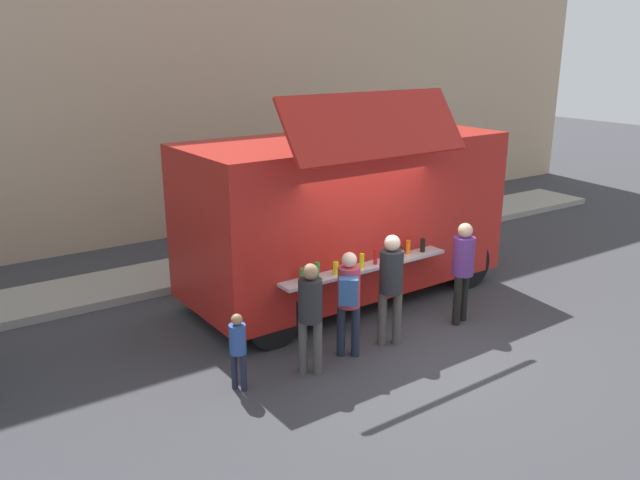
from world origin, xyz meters
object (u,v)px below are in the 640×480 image
customer_rear_waiting (310,309)px  food_truck_main (346,212)px  customer_mid_with_backpack (349,295)px  child_near_queue (238,345)px  customer_extra_browsing (463,264)px  customer_front_ordering (391,280)px  trash_bin (426,210)px

customer_rear_waiting → food_truck_main: bearing=0.1°
customer_mid_with_backpack → child_near_queue: size_ratio=1.48×
customer_extra_browsing → customer_mid_with_backpack: bearing=73.2°
food_truck_main → customer_front_ordering: bearing=-108.7°
customer_front_ordering → child_near_queue: size_ratio=1.61×
trash_bin → customer_front_ordering: (-4.78, -4.32, 0.53)m
customer_front_ordering → customer_rear_waiting: bearing=122.7°
customer_mid_with_backpack → customer_rear_waiting: (-0.72, -0.09, -0.02)m
customer_front_ordering → child_near_queue: customer_front_ordering is taller
food_truck_main → customer_extra_browsing: 2.29m
customer_mid_with_backpack → child_near_queue: bearing=125.5°
food_truck_main → customer_rear_waiting: bearing=-137.0°
customer_front_ordering → trash_bin: bearing=-18.2°
trash_bin → customer_rear_waiting: size_ratio=0.64×
customer_mid_with_backpack → trash_bin: bearing=-14.9°
food_truck_main → customer_rear_waiting: 3.03m
customer_front_ordering → customer_mid_with_backpack: size_ratio=1.09×
customer_front_ordering → customer_rear_waiting: (-1.50, -0.08, -0.08)m
customer_front_ordering → food_truck_main: bearing=12.6°
food_truck_main → customer_mid_with_backpack: food_truck_main is taller
trash_bin → child_near_queue: size_ratio=0.95×
trash_bin → customer_mid_with_backpack: customer_mid_with_backpack is taller
food_truck_main → child_near_queue: bearing=-150.1°
customer_rear_waiting → child_near_queue: 1.10m
trash_bin → customer_rear_waiting: (-6.28, -4.40, 0.45)m
trash_bin → customer_extra_browsing: (-3.29, -4.35, 0.50)m
customer_mid_with_backpack → customer_extra_browsing: size_ratio=0.94×
customer_front_ordering → customer_extra_browsing: customer_front_ordering is taller
customer_mid_with_backpack → customer_extra_browsing: customer_extra_browsing is taller
customer_front_ordering → customer_rear_waiting: 1.50m
customer_rear_waiting → customer_extra_browsing: bearing=-43.6°
food_truck_main → customer_front_ordering: (-0.61, -2.00, -0.54)m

